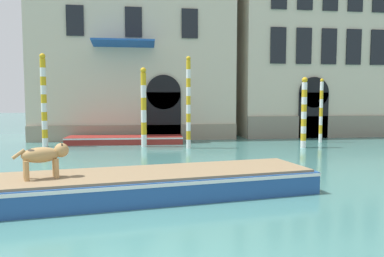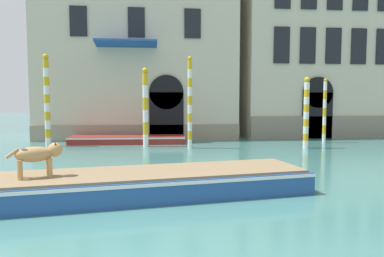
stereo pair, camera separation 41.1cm
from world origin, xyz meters
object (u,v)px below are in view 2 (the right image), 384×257
at_px(boat_foreground, 143,183).
at_px(dog_on_deck, 38,155).
at_px(mooring_pole_0, 190,102).
at_px(boat_moored_near_palazzo, 128,139).
at_px(mooring_pole_4, 325,110).
at_px(mooring_pole_5, 145,107).
at_px(mooring_pole_2, 47,100).
at_px(mooring_pole_3, 306,112).

bearing_deg(boat_foreground, dog_on_deck, -178.91).
distance_m(boat_foreground, mooring_pole_0, 9.29).
relative_size(boat_moored_near_palazzo, mooring_pole_4, 1.77).
distance_m(mooring_pole_0, mooring_pole_4, 7.82).
bearing_deg(mooring_pole_5, boat_moored_near_palazzo, 124.10).
bearing_deg(dog_on_deck, boat_foreground, -10.70).
bearing_deg(mooring_pole_5, mooring_pole_0, -21.12).
bearing_deg(boat_moored_near_palazzo, dog_on_deck, -94.04).
height_order(boat_foreground, mooring_pole_4, mooring_pole_4).
distance_m(dog_on_deck, boat_moored_near_palazzo, 11.72).
distance_m(boat_moored_near_palazzo, mooring_pole_5, 2.56).
distance_m(mooring_pole_2, mooring_pole_4, 14.87).
distance_m(mooring_pole_4, mooring_pole_5, 9.87).
relative_size(mooring_pole_0, mooring_pole_3, 1.29).
bearing_deg(dog_on_deck, boat_moored_near_palazzo, 62.64).
distance_m(boat_foreground, mooring_pole_4, 14.28).
height_order(boat_moored_near_palazzo, mooring_pole_2, mooring_pole_2).
distance_m(mooring_pole_2, mooring_pole_5, 5.07).
xyz_separation_m(dog_on_deck, boat_moored_near_palazzo, (1.35, 11.60, -0.96)).
bearing_deg(mooring_pole_2, boat_moored_near_palazzo, 11.26).
bearing_deg(boat_moored_near_palazzo, mooring_pole_4, -2.02).
height_order(dog_on_deck, mooring_pole_3, mooring_pole_3).
height_order(boat_foreground, mooring_pole_5, mooring_pole_5).
bearing_deg(mooring_pole_5, dog_on_deck, -103.16).
bearing_deg(mooring_pole_4, boat_foreground, -133.52).
relative_size(dog_on_deck, mooring_pole_4, 0.33).
bearing_deg(mooring_pole_5, mooring_pole_3, -10.41).
bearing_deg(boat_moored_near_palazzo, boat_foreground, -81.90).
relative_size(mooring_pole_3, mooring_pole_4, 0.99).
bearing_deg(mooring_pole_4, mooring_pole_5, -176.39).
xyz_separation_m(dog_on_deck, mooring_pole_2, (-2.65, 10.81, 1.21)).
bearing_deg(mooring_pole_2, dog_on_deck, -76.23).
bearing_deg(boat_foreground, mooring_pole_0, 67.57).
height_order(boat_moored_near_palazzo, mooring_pole_0, mooring_pole_0).
distance_m(boat_moored_near_palazzo, mooring_pole_4, 11.01).
relative_size(boat_moored_near_palazzo, mooring_pole_0, 1.40).
bearing_deg(mooring_pole_5, mooring_pole_4, 3.61).
bearing_deg(mooring_pole_0, boat_foreground, -103.48).
bearing_deg(mooring_pole_4, boat_moored_near_palazzo, 175.39).
relative_size(mooring_pole_3, mooring_pole_5, 0.87).
xyz_separation_m(mooring_pole_0, mooring_pole_3, (5.72, -0.61, -0.50)).
xyz_separation_m(boat_moored_near_palazzo, mooring_pole_2, (-4.00, -0.80, 2.17)).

